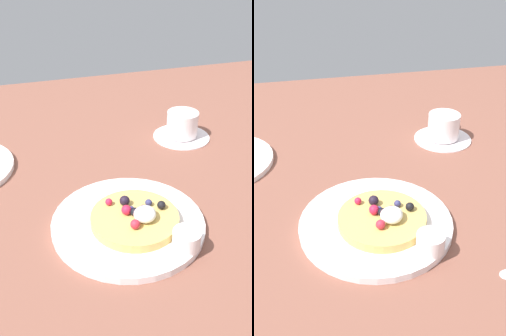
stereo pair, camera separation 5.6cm
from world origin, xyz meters
The scene contains 6 objects.
ground_plane centered at (0.00, 0.00, -1.50)cm, with size 198.76×142.58×3.00cm, color brown.
pancake_plate centered at (2.67, -13.16, 0.69)cm, with size 27.83×27.83×1.39cm, color white.
pancake_with_berries centered at (3.77, -14.30, 2.57)cm, with size 15.87×15.87×4.01cm.
syrup_ramekin centered at (9.74, -22.58, 3.04)cm, with size 4.72×4.72×3.21cm.
coffee_saucer centered at (26.71, 16.53, 0.33)cm, with size 14.57×14.57×0.66cm, color white.
coffee_cup centered at (26.80, 16.68, 3.95)cm, with size 8.09×10.29×6.34cm.
Camera 1 is at (-14.03, -65.25, 46.44)cm, focal length 41.39 mm.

